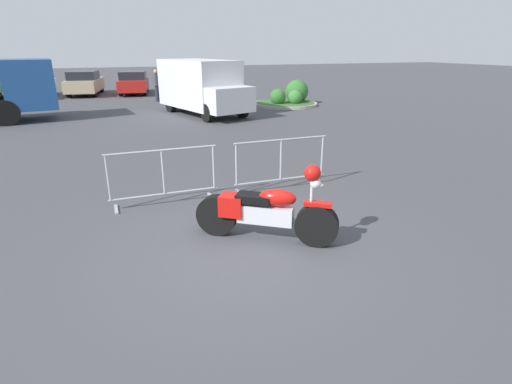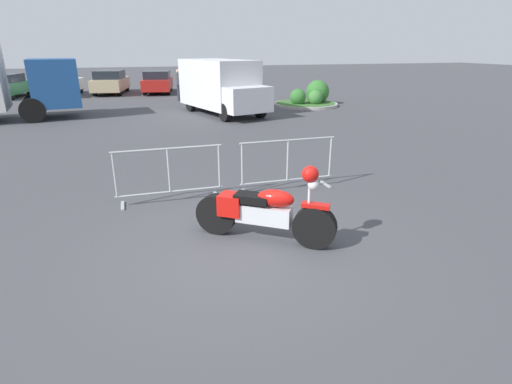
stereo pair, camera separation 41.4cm
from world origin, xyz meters
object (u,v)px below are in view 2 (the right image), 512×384
at_px(crowd_barrier_far, 288,164).
at_px(pedestrian, 179,84).
at_px(delivery_van, 221,85).
at_px(parked_car_tan, 111,82).
at_px(parked_car_red, 158,82).
at_px(motorcycle, 264,211).
at_px(parked_car_green, 7,86).
at_px(parked_car_white, 61,84).
at_px(crowd_barrier_near, 169,174).

distance_m(crowd_barrier_far, pedestrian, 15.55).
distance_m(crowd_barrier_far, delivery_van, 10.41).
height_order(parked_car_tan, parked_car_red, parked_car_tan).
distance_m(motorcycle, delivery_van, 12.64).
height_order(parked_car_green, parked_car_red, parked_car_red).
distance_m(motorcycle, crowd_barrier_far, 2.41).
bearing_deg(parked_car_white, parked_car_green, 101.10).
relative_size(crowd_barrier_far, parked_car_red, 0.47).
distance_m(parked_car_green, parked_car_white, 2.89).
distance_m(parked_car_tan, parked_car_red, 2.93).
distance_m(motorcycle, pedestrian, 17.65).
relative_size(parked_car_green, parked_car_tan, 0.93).
height_order(motorcycle, parked_car_red, parked_car_red).
bearing_deg(parked_car_green, crowd_barrier_near, -150.40).
xyz_separation_m(delivery_van, pedestrian, (-1.23, 5.19, -0.32)).
height_order(crowd_barrier_near, parked_car_green, parked_car_green).
bearing_deg(delivery_van, parked_car_green, -148.15).
xyz_separation_m(motorcycle, pedestrian, (0.88, 17.63, 0.44)).
xyz_separation_m(crowd_barrier_near, parked_car_green, (-7.42, 20.09, 0.13)).
bearing_deg(parked_car_white, pedestrian, -115.69).
bearing_deg(parked_car_green, pedestrian, -106.23).
height_order(crowd_barrier_far, parked_car_red, parked_car_red).
height_order(delivery_van, parked_car_tan, delivery_van).
distance_m(motorcycle, parked_car_white, 22.99).
bearing_deg(crowd_barrier_far, crowd_barrier_near, 180.00).
distance_m(crowd_barrier_near, parked_car_white, 20.68).
bearing_deg(pedestrian, parked_car_white, -114.96).
relative_size(parked_car_green, parked_car_red, 0.96).
xyz_separation_m(delivery_van, parked_car_green, (-10.74, 9.74, -0.56)).
xyz_separation_m(parked_car_white, parked_car_red, (5.79, -0.21, -0.01)).
bearing_deg(pedestrian, delivery_van, 23.43).
distance_m(parked_car_green, pedestrian, 10.54).
bearing_deg(parked_car_red, motorcycle, -170.80).
relative_size(delivery_van, parked_car_white, 1.21).
relative_size(crowd_barrier_near, parked_car_white, 0.46).
relative_size(motorcycle, pedestrian, 1.13).
distance_m(motorcycle, crowd_barrier_near, 2.41).
bearing_deg(parked_car_white, delivery_van, -132.05).
distance_m(crowd_barrier_near, parked_car_tan, 20.50).
bearing_deg(pedestrian, parked_car_red, -159.29).
bearing_deg(parked_car_green, parked_car_tan, -77.26).
bearing_deg(parked_car_tan, delivery_van, -144.49).
relative_size(crowd_barrier_near, delivery_van, 0.38).
bearing_deg(parked_car_tan, parked_car_white, 104.38).
height_order(delivery_van, parked_car_white, delivery_van).
bearing_deg(motorcycle, parked_car_white, 140.03).
distance_m(crowd_barrier_near, delivery_van, 10.89).
xyz_separation_m(motorcycle, delivery_van, (2.12, 12.43, 0.76)).
height_order(delivery_van, pedestrian, delivery_van).
relative_size(motorcycle, delivery_van, 0.36).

